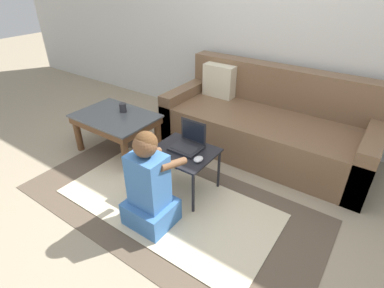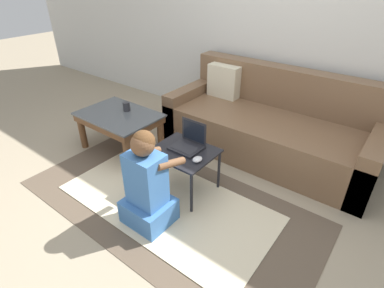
% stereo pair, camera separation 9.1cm
% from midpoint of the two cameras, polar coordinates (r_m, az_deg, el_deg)
% --- Properties ---
extents(ground_plane, '(16.00, 16.00, 0.00)m').
position_cam_midpoint_polar(ground_plane, '(2.53, -1.76, -11.77)').
color(ground_plane, gray).
extents(wall_back, '(9.00, 0.06, 2.50)m').
position_cam_midpoint_polar(wall_back, '(3.43, 18.07, 21.68)').
color(wall_back, silver).
rests_on(wall_back, ground_plane).
extents(area_rug, '(2.49, 1.25, 0.01)m').
position_cam_midpoint_polar(area_rug, '(2.57, -3.78, -11.00)').
color(area_rug, brown).
rests_on(area_rug, ground_plane).
extents(couch, '(2.09, 0.90, 0.83)m').
position_cam_midpoint_polar(couch, '(3.22, 15.28, 3.34)').
color(couch, brown).
rests_on(couch, ground_plane).
extents(coffee_table, '(0.82, 0.58, 0.41)m').
position_cam_midpoint_polar(coffee_table, '(3.18, -12.87, 4.44)').
color(coffee_table, '#4C5156').
rests_on(coffee_table, ground_plane).
extents(laptop_desk, '(0.51, 0.44, 0.40)m').
position_cam_midpoint_polar(laptop_desk, '(2.50, -0.56, -2.24)').
color(laptop_desk, black).
rests_on(laptop_desk, ground_plane).
extents(laptop, '(0.25, 0.22, 0.22)m').
position_cam_midpoint_polar(laptop, '(2.49, 0.29, -0.00)').
color(laptop, '#232328').
rests_on(laptop, laptop_desk).
extents(computer_mouse, '(0.07, 0.09, 0.04)m').
position_cam_midpoint_polar(computer_mouse, '(2.34, 2.16, -2.94)').
color(computer_mouse, silver).
rests_on(computer_mouse, laptop_desk).
extents(person_seated, '(0.35, 0.43, 0.79)m').
position_cam_midpoint_polar(person_seated, '(2.21, -7.34, -8.04)').
color(person_seated, '#3D70B2').
rests_on(person_seated, ground_plane).
extents(cup_on_table, '(0.07, 0.07, 0.09)m').
position_cam_midpoint_polar(cup_on_table, '(3.19, -11.58, 6.99)').
color(cup_on_table, '#2D2D33').
rests_on(cup_on_table, coffee_table).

